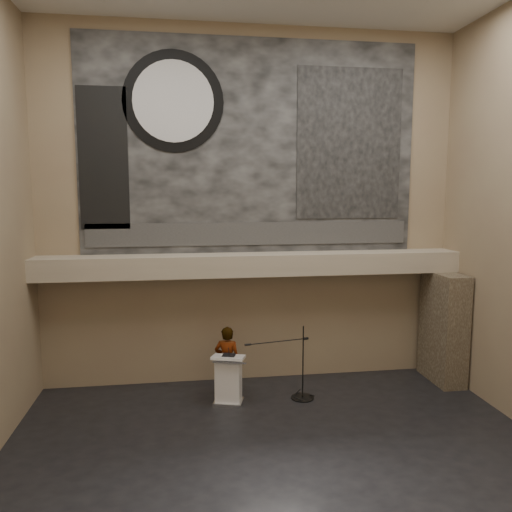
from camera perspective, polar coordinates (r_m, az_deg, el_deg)
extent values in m
plane|color=black|center=(9.38, 3.08, -22.50)|extent=(10.00, 10.00, 0.00)
cube|color=#846C54|center=(12.07, -0.56, 5.44)|extent=(10.00, 0.02, 8.50)
cube|color=#846C54|center=(4.30, 14.11, 1.44)|extent=(10.00, 0.02, 8.50)
cube|color=tan|center=(11.80, -0.28, -0.95)|extent=(10.00, 0.80, 0.50)
cylinder|color=#B2893D|center=(11.68, -8.05, -2.51)|extent=(0.04, 0.04, 0.06)
cylinder|color=#B2893D|center=(12.20, 8.63, -2.08)|extent=(0.04, 0.04, 0.06)
cube|color=black|center=(12.08, -0.54, 12.33)|extent=(8.00, 0.05, 5.00)
cube|color=#2F2F2F|center=(12.04, -0.51, 2.57)|extent=(7.76, 0.02, 0.55)
cylinder|color=black|center=(12.05, -9.43, 17.03)|extent=(2.30, 0.02, 2.30)
cylinder|color=silver|center=(12.03, -9.43, 17.05)|extent=(1.84, 0.02, 1.84)
cube|color=black|center=(12.60, 10.62, 12.46)|extent=(2.60, 0.02, 3.60)
cube|color=black|center=(12.03, -17.06, 10.59)|extent=(1.10, 0.02, 3.20)
cube|color=#423628|center=(13.19, 20.64, -7.63)|extent=(0.60, 1.40, 2.70)
cube|color=silver|center=(11.51, -3.14, -16.31)|extent=(0.73, 0.63, 0.08)
cube|color=white|center=(11.31, -3.16, -13.90)|extent=(0.63, 0.52, 0.96)
cube|color=white|center=(11.11, -3.17, -11.49)|extent=(0.81, 0.67, 0.13)
cube|color=black|center=(11.09, -3.14, -11.27)|extent=(0.32, 0.29, 0.04)
cube|color=white|center=(11.09, -3.52, -11.36)|extent=(0.21, 0.28, 0.00)
imported|color=beige|center=(11.67, -3.30, -11.89)|extent=(0.68, 0.54, 1.62)
cylinder|color=black|center=(11.83, 5.34, -15.81)|extent=(0.52, 0.52, 0.02)
cylinder|color=black|center=(11.52, 5.39, -12.01)|extent=(0.03, 0.03, 1.69)
cylinder|color=black|center=(11.10, 2.31, -9.76)|extent=(1.43, 0.30, 0.02)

